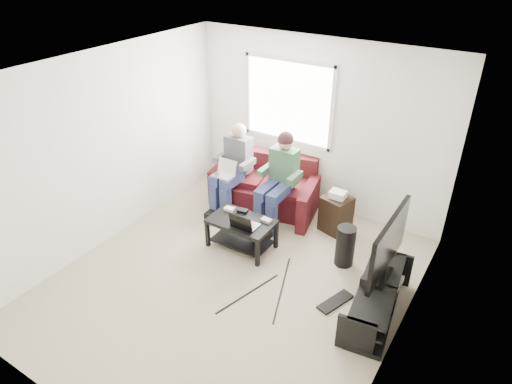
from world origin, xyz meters
TOP-DOWN VIEW (x-y plane):
  - floor at (0.00, 0.00)m, footprint 4.50×4.50m
  - ceiling at (0.00, 0.00)m, footprint 4.50×4.50m
  - wall_back at (0.00, 2.25)m, footprint 4.50×0.00m
  - wall_front at (0.00, -2.25)m, footprint 4.50×0.00m
  - wall_left at (-2.00, 0.00)m, footprint 0.00×4.50m
  - wall_right at (2.00, 0.00)m, footprint 0.00×4.50m
  - window at (-0.50, 2.23)m, footprint 1.48×0.04m
  - sofa at (-0.61, 1.78)m, footprint 1.88×1.09m
  - person_left at (-1.01, 1.49)m, footprint 0.40×0.71m
  - person_right at (-0.21, 1.51)m, footprint 0.40×0.71m
  - laptop_silver at (-1.01, 1.26)m, footprint 0.38×0.32m
  - coffee_table at (-0.30, 0.65)m, footprint 0.88×0.54m
  - laptop_black at (-0.18, 0.57)m, footprint 0.36×0.27m
  - controller_a at (-0.58, 0.77)m, footprint 0.15×0.10m
  - controller_b at (-0.40, 0.83)m, footprint 0.15×0.11m
  - controller_c at (0.00, 0.80)m, footprint 0.14×0.10m
  - tv_stand at (1.70, 0.41)m, footprint 0.58×1.38m
  - tv at (1.70, 0.51)m, footprint 0.12×1.10m
  - soundbar at (1.58, 0.51)m, footprint 0.12×0.50m
  - drink_cup at (1.65, 1.04)m, footprint 0.08×0.08m
  - console_white at (1.70, 0.01)m, footprint 0.30×0.22m
  - console_grey at (1.70, 0.71)m, footprint 0.34×0.26m
  - console_black at (1.70, 0.36)m, footprint 0.38×0.30m
  - subwoofer at (1.04, 1.07)m, footprint 0.25×0.25m
  - keyboard_floor at (1.25, 0.33)m, footprint 0.30×0.51m
  - end_table at (0.62, 1.73)m, footprint 0.37×0.37m

SIDE VIEW (x-z plane):
  - floor at x=0.00m, z-range 0.00..0.00m
  - keyboard_floor at x=1.25m, z-range 0.00..0.03m
  - tv_stand at x=1.70m, z-range -0.02..0.42m
  - console_white at x=1.70m, z-range 0.24..0.30m
  - console_black at x=1.70m, z-range 0.24..0.31m
  - console_grey at x=1.70m, z-range 0.24..0.32m
  - subwoofer at x=1.04m, z-range 0.00..0.56m
  - end_table at x=0.62m, z-range -0.03..0.61m
  - sofa at x=-0.61m, z-range -0.10..0.71m
  - coffee_table at x=-0.30m, z-range 0.10..0.54m
  - controller_a at x=-0.58m, z-range 0.44..0.48m
  - controller_b at x=-0.40m, z-range 0.44..0.48m
  - controller_c at x=0.00m, z-range 0.44..0.48m
  - soundbar at x=1.58m, z-range 0.44..0.54m
  - drink_cup at x=1.65m, z-range 0.44..0.56m
  - laptop_black at x=-0.18m, z-range 0.44..0.68m
  - laptop_silver at x=-1.01m, z-range 0.58..0.82m
  - person_left at x=-1.01m, z-range 0.06..1.39m
  - person_right at x=-0.21m, z-range 0.10..1.47m
  - tv at x=1.70m, z-range 0.50..1.31m
  - wall_back at x=0.00m, z-range -0.95..3.55m
  - wall_front at x=0.00m, z-range -0.95..3.55m
  - wall_left at x=-2.00m, z-range -0.95..3.55m
  - wall_right at x=2.00m, z-range -0.95..3.55m
  - window at x=-0.50m, z-range 0.96..2.24m
  - ceiling at x=0.00m, z-range 2.60..2.60m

